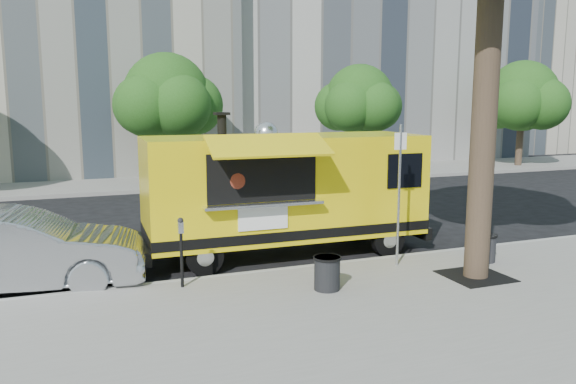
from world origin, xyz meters
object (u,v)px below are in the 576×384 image
object	(u,v)px
far_tree_c	(359,99)
food_truck	(284,190)
sedan	(16,251)
trash_bin_right	(327,272)
sign_post	(399,187)
far_tree_b	(167,96)
parking_meter	(181,244)
far_tree_d	(522,96)
trash_bin_left	(485,247)

from	to	relation	value
far_tree_c	food_truck	world-z (taller)	far_tree_c
sedan	trash_bin_right	distance (m)	5.95
sign_post	trash_bin_right	world-z (taller)	sign_post
far_tree_b	trash_bin_right	xyz separation A→B (m)	(0.49, -15.15, -3.35)
parking_meter	sedan	xyz separation A→B (m)	(-2.92, 1.35, -0.19)
far_tree_c	far_tree_d	world-z (taller)	far_tree_d
far_tree_b	sign_post	xyz separation A→B (m)	(2.55, -14.25, -1.98)
sedan	trash_bin_right	size ratio (longest dim) A/B	7.62
sign_post	food_truck	world-z (taller)	food_truck
far_tree_b	trash_bin_left	world-z (taller)	far_tree_b
sign_post	trash_bin_right	bearing A→B (deg)	-156.31
trash_bin_left	sedan	bearing A→B (deg)	168.14
far_tree_b	far_tree_c	distance (m)	9.01
far_tree_c	sedan	distance (m)	18.87
parking_meter	trash_bin_right	bearing A→B (deg)	-23.91
sign_post	far_tree_c	bearing A→B (deg)	65.19
far_tree_c	parking_meter	size ratio (longest dim) A/B	3.90
food_truck	sign_post	bearing A→B (deg)	-49.07
far_tree_c	trash_bin_right	world-z (taller)	far_tree_c
far_tree_b	far_tree_d	bearing A→B (deg)	-0.30
sedan	far_tree_d	bearing A→B (deg)	-55.07
far_tree_c	trash_bin_left	size ratio (longest dim) A/B	8.66
far_tree_b	far_tree_d	distance (m)	19.00
far_tree_c	trash_bin_left	distance (m)	15.41
sign_post	food_truck	bearing A→B (deg)	129.92
food_truck	sedan	world-z (taller)	food_truck
food_truck	trash_bin_left	world-z (taller)	food_truck
far_tree_b	far_tree_c	world-z (taller)	far_tree_b
sedan	trash_bin_left	xyz separation A→B (m)	(9.42, -1.98, -0.32)
far_tree_d	parking_meter	size ratio (longest dim) A/B	4.23
sign_post	trash_bin_left	distance (m)	2.43
far_tree_c	food_truck	distance (m)	14.57
far_tree_d	food_truck	bearing A→B (deg)	-146.57
sign_post	food_truck	xyz separation A→B (m)	(-1.77, 2.12, -0.27)
far_tree_b	far_tree_d	size ratio (longest dim) A/B	0.97
food_truck	far_tree_c	bearing A→B (deg)	56.21
far_tree_c	sedan	size ratio (longest dim) A/B	1.09
far_tree_c	food_truck	size ratio (longest dim) A/B	0.76
trash_bin_right	trash_bin_left	bearing A→B (deg)	6.76
parking_meter	sign_post	bearing A→B (deg)	-2.52
food_truck	trash_bin_left	xyz separation A→B (m)	(3.72, -2.55, -1.10)
parking_meter	trash_bin_right	distance (m)	2.77
trash_bin_right	food_truck	bearing A→B (deg)	84.60
trash_bin_left	far_tree_c	bearing A→B (deg)	72.62
trash_bin_right	sedan	bearing A→B (deg)	155.59
parking_meter	trash_bin_left	xyz separation A→B (m)	(6.50, -0.63, -0.51)
far_tree_d	food_truck	distance (m)	21.96
far_tree_d	trash_bin_right	distance (m)	24.10
parking_meter	far_tree_b	bearing A→B (deg)	81.90
trash_bin_left	far_tree_d	bearing A→B (deg)	45.15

